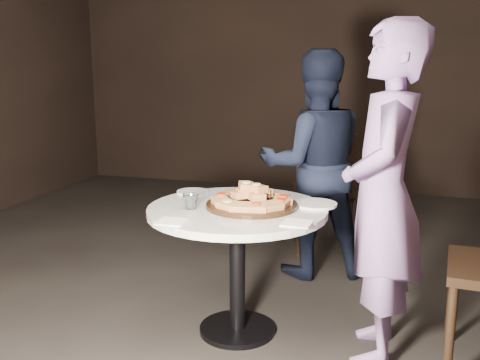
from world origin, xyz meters
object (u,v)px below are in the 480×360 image
object	(u,v)px
serving_board	(252,205)
focaccia_pile	(252,197)
table	(237,231)
water_glass	(191,202)
chair_far	(324,184)
diner_teal	(383,196)
diner_navy	(314,165)

from	to	relation	value
serving_board	focaccia_pile	xyz separation A→B (m)	(0.00, 0.00, 0.04)
serving_board	table	bearing A→B (deg)	-163.84
water_glass	serving_board	bearing A→B (deg)	23.14
chair_far	diner_teal	bearing A→B (deg)	94.12
focaccia_pile	water_glass	bearing A→B (deg)	-156.71
water_glass	diner_teal	world-z (taller)	diner_teal
serving_board	diner_teal	size ratio (longest dim) A/B	0.29
serving_board	focaccia_pile	bearing A→B (deg)	41.07
table	water_glass	world-z (taller)	water_glass
table	focaccia_pile	bearing A→B (deg)	17.02
table	diner_teal	size ratio (longest dim) A/B	0.66
chair_far	diner_navy	world-z (taller)	diner_navy
water_glass	diner_navy	bearing A→B (deg)	66.49
serving_board	focaccia_pile	distance (m)	0.04
serving_board	chair_far	size ratio (longest dim) A/B	0.50
serving_board	diner_teal	bearing A→B (deg)	-4.19
table	diner_navy	bearing A→B (deg)	75.55
water_glass	chair_far	world-z (taller)	chair_far
serving_board	water_glass	xyz separation A→B (m)	(-0.28, -0.12, 0.03)
water_glass	diner_navy	xyz separation A→B (m)	(0.46, 1.06, 0.02)
water_glass	diner_teal	distance (m)	0.93
table	water_glass	bearing A→B (deg)	-154.70
table	focaccia_pile	distance (m)	0.20
table	diner_teal	xyz separation A→B (m)	(0.71, -0.03, 0.24)
table	focaccia_pile	xyz separation A→B (m)	(0.07, 0.02, 0.18)
table	diner_teal	bearing A→B (deg)	-2.14
chair_far	diner_teal	distance (m)	1.48
diner_navy	serving_board	bearing A→B (deg)	58.96
serving_board	focaccia_pile	size ratio (longest dim) A/B	1.13
focaccia_pile	diner_navy	distance (m)	0.95
table	diner_teal	world-z (taller)	diner_teal
table	serving_board	bearing A→B (deg)	16.16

